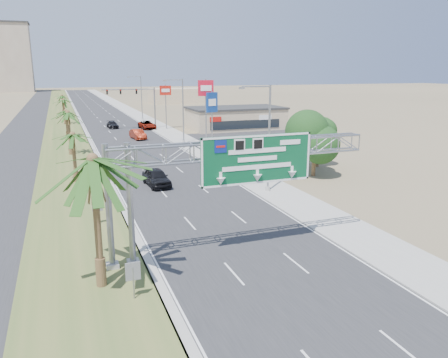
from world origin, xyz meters
TOP-DOWN VIEW (x-y plane):
  - ground at (0.00, 0.00)m, footprint 600.00×600.00m
  - road at (0.00, 110.00)m, footprint 12.00×300.00m
  - sidewalk_right at (8.50, 110.00)m, footprint 4.00×300.00m
  - median_grass at (-10.00, 110.00)m, footprint 7.00×300.00m
  - opposing_road at (-17.00, 110.00)m, footprint 8.00×300.00m
  - sign_gantry at (-1.06, 9.93)m, footprint 16.75×1.24m
  - palm_near at (-9.20, 8.00)m, footprint 5.70×5.70m
  - palm_row_b at (-9.50, 32.00)m, footprint 3.99×3.99m
  - palm_row_c at (-9.50, 48.00)m, footprint 3.99×3.99m
  - palm_row_d at (-9.50, 66.00)m, footprint 3.99×3.99m
  - palm_row_e at (-9.50, 85.00)m, footprint 3.99×3.99m
  - palm_row_f at (-9.50, 110.00)m, footprint 3.99×3.99m
  - streetlight_near at (7.30, 22.00)m, footprint 3.27×0.44m
  - streetlight_mid at (7.30, 52.00)m, footprint 3.27×0.44m
  - streetlight_far at (7.30, 88.00)m, footprint 3.27×0.44m
  - signal_mast at (5.17, 71.97)m, footprint 10.28×0.71m
  - store_building at (22.00, 66.00)m, footprint 18.00×10.00m
  - oak_near at (15.00, 26.00)m, footprint 4.50×4.50m
  - oak_far at (18.00, 30.00)m, footprint 3.50×3.50m
  - median_signback_a at (-7.80, 6.00)m, footprint 0.75×0.08m
  - median_signback_b at (-8.50, 18.00)m, footprint 0.75×0.08m
  - tower_distant at (-32.00, 250.00)m, footprint 20.00×16.00m
  - building_distant_right at (30.00, 140.00)m, footprint 20.00×12.00m
  - car_left_lane at (-2.00, 27.85)m, footprint 2.38×5.15m
  - car_mid_lane at (1.50, 59.17)m, footprint 2.31×5.11m
  - car_right_lane at (5.50, 71.80)m, footprint 3.03×5.80m
  - car_far at (-0.79, 75.33)m, footprint 2.12×4.65m
  - pole_sign_red_near at (10.94, 51.08)m, footprint 2.41×0.75m
  - pole_sign_blue at (11.39, 49.50)m, footprint 1.98×0.96m
  - pole_sign_red_far at (9.00, 70.13)m, footprint 2.21×0.46m

SIDE VIEW (x-z plane):
  - ground at x=0.00m, z-range 0.00..0.00m
  - road at x=0.00m, z-range 0.00..0.02m
  - opposing_road at x=-17.00m, z-range 0.00..0.02m
  - sidewalk_right at x=8.50m, z-range 0.00..0.10m
  - median_grass at x=-10.00m, z-range 0.00..0.12m
  - car_far at x=-0.79m, z-range 0.00..1.32m
  - car_right_lane at x=5.50m, z-range 0.00..1.56m
  - car_mid_lane at x=1.50m, z-range 0.00..1.62m
  - car_left_lane at x=-2.00m, z-range 0.00..1.71m
  - median_signback_a at x=-7.80m, z-range 0.41..2.49m
  - median_signback_b at x=-8.50m, z-range 0.41..2.49m
  - store_building at x=22.00m, z-range 0.00..4.00m
  - building_distant_right at x=30.00m, z-range 0.00..5.00m
  - oak_far at x=18.00m, z-range 1.02..6.62m
  - palm_row_d at x=-9.50m, z-range 1.69..7.14m
  - oak_near at x=15.00m, z-range 1.13..7.93m
  - streetlight_near at x=7.30m, z-range -0.31..9.69m
  - streetlight_mid at x=7.30m, z-range -0.31..9.69m
  - streetlight_far at x=7.30m, z-range -0.31..9.69m
  - palm_row_f at x=-9.50m, z-range 1.83..7.58m
  - signal_mast at x=5.17m, z-range 0.85..8.85m
  - palm_row_b at x=-9.50m, z-range 1.93..7.87m
  - palm_row_e at x=-9.50m, z-range 2.02..8.16m
  - palm_row_c at x=-9.50m, z-range 2.29..9.04m
  - sign_gantry at x=-1.06m, z-range 2.31..9.81m
  - pole_sign_blue at x=11.39m, z-range 2.05..10.26m
  - pole_sign_red_far at x=9.00m, z-range 2.50..11.10m
  - palm_near at x=-9.20m, z-range 2.76..11.11m
  - pole_sign_red_near at x=10.94m, z-range 2.94..12.93m
  - tower_distant at x=-32.00m, z-range 0.00..35.00m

